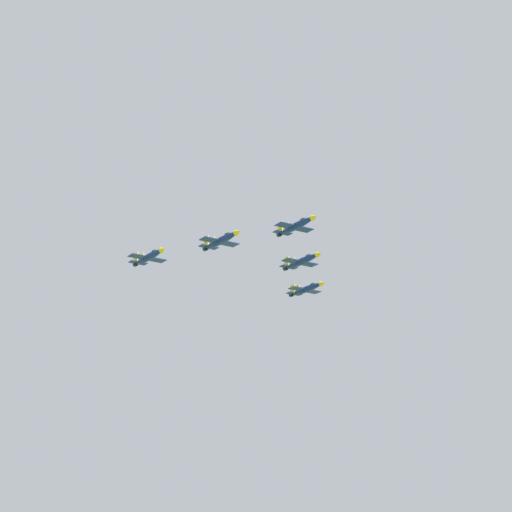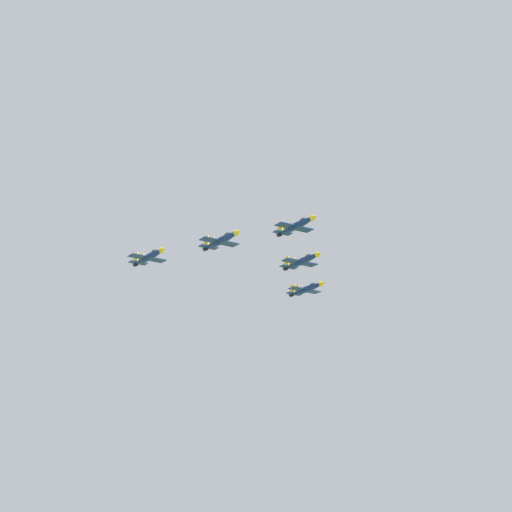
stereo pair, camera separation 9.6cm
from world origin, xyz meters
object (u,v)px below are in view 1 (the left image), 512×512
jet_right_wingman (221,240)px  jet_left_outer (306,289)px  jet_right_outer (149,257)px  jet_left_wingman (302,261)px  jet_lead (296,226)px

jet_right_wingman → jet_left_outer: (39.37, 3.24, -3.19)m
jet_left_outer → jet_right_outer: (-46.97, 14.10, 0.61)m
jet_right_wingman → jet_right_outer: bearing=-139.8°
jet_left_wingman → jet_left_outer: jet_left_wingman is taller
jet_right_wingman → jet_right_outer: 19.10m
jet_lead → jet_left_wingman: (15.89, 10.29, -2.95)m
jet_right_wingman → jet_left_outer: size_ratio=1.05×
jet_lead → jet_right_outer: (-15.19, 34.68, -4.49)m
jet_left_wingman → jet_right_outer: (-31.08, 24.39, -1.54)m
jet_right_wingman → jet_right_outer: size_ratio=1.03×
jet_lead → jet_right_wingman: (-7.60, 17.34, -1.92)m
jet_left_outer → jet_right_outer: bearing=-90.6°
jet_right_wingman → jet_left_wingman: bearing=89.8°
jet_lead → jet_right_outer: bearing=-138.6°
jet_right_wingman → jet_left_outer: jet_right_wingman is taller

